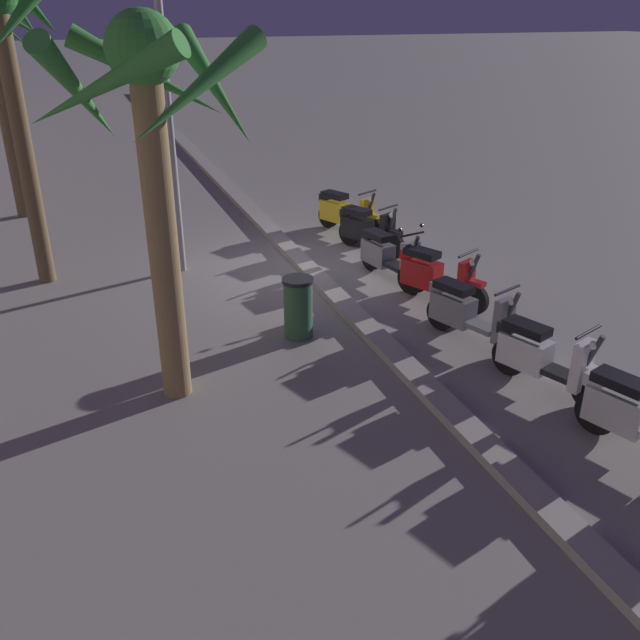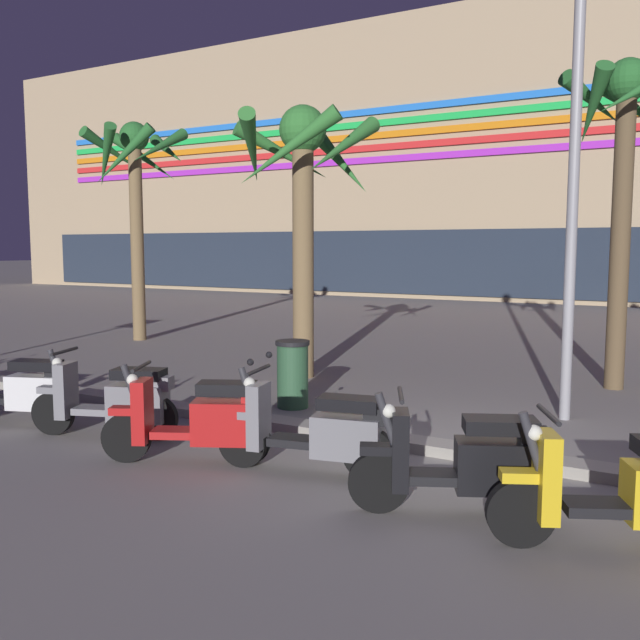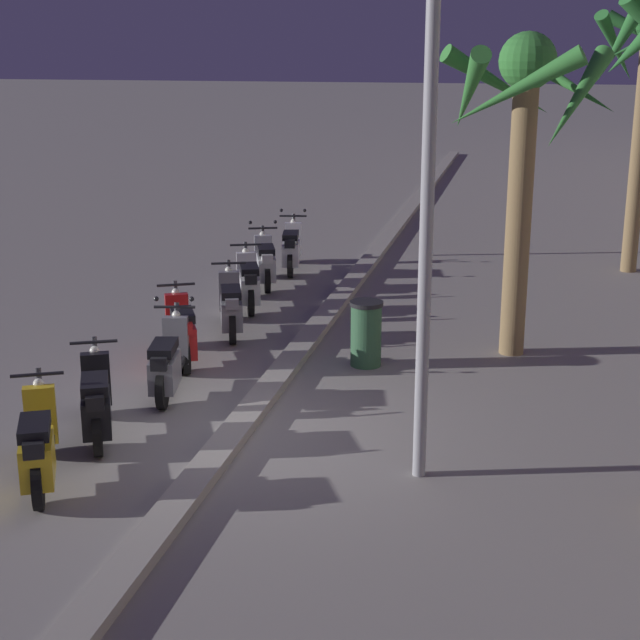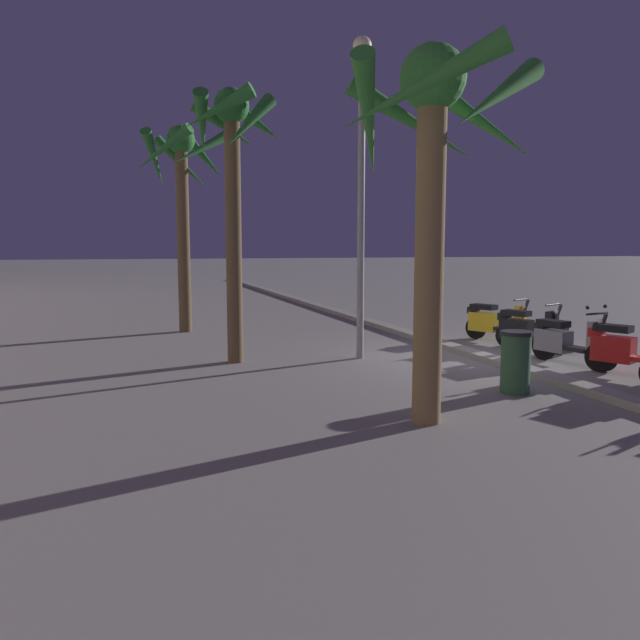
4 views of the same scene
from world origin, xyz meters
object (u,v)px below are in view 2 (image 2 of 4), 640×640
Objects in this scene: palm_tree_mid_walkway at (136,175)px; scooter_black_mid_front at (466,462)px; palm_tree_by_mall_entrance at (625,143)px; litter_bin at (293,373)px; scooter_grey_mid_rear at (318,431)px; scooter_yellow_lead_nearest at (634,490)px; palm_tree_near_sign at (302,178)px; scooter_grey_mid_centre at (115,400)px; street_lamp at (576,124)px; scooter_red_far_back at (200,420)px; scooter_white_gap_after_mid at (18,390)px.

scooter_black_mid_front is at bearing -33.47° from palm_tree_mid_walkway.
palm_tree_by_mall_entrance reaches higher than litter_bin.
scooter_grey_mid_rear reaches higher than scooter_yellow_lead_nearest.
palm_tree_near_sign is 3.71m from litter_bin.
scooter_black_mid_front is (4.34, -0.25, 0.00)m from scooter_grey_mid_centre.
palm_tree_near_sign is 4.87× the size of litter_bin.
scooter_grey_mid_centre is 0.38× the size of palm_tree_near_sign.
street_lamp is (4.51, -0.83, 0.37)m from palm_tree_near_sign.
scooter_red_far_back is 0.97× the size of scooter_yellow_lead_nearest.
scooter_grey_mid_rear is at bearing 2.51° from scooter_white_gap_after_mid.
palm_tree_by_mall_entrance is (10.78, -0.57, -0.11)m from palm_tree_mid_walkway.
palm_tree_mid_walkway is at bearing 123.32° from scooter_white_gap_after_mid.
scooter_black_mid_front is at bearing -94.39° from palm_tree_by_mall_entrance.
scooter_yellow_lead_nearest is 0.37× the size of palm_tree_near_sign.
scooter_yellow_lead_nearest is 0.33× the size of palm_tree_by_mall_entrance.
scooter_grey_mid_rear reaches higher than scooter_black_mid_front.
scooter_yellow_lead_nearest is at bearing -82.67° from palm_tree_by_mall_entrance.
palm_tree_near_sign is at bearing 169.58° from street_lamp.
scooter_white_gap_after_mid is at bearing 178.96° from scooter_yellow_lead_nearest.
scooter_black_mid_front is (2.84, 0.01, -0.01)m from scooter_red_far_back.
scooter_red_far_back and scooter_black_mid_front have the same top height.
scooter_yellow_lead_nearest is (7.17, -0.13, 0.01)m from scooter_white_gap_after_mid.
scooter_grey_mid_rear is 2.90m from litter_bin.
scooter_white_gap_after_mid is 0.90× the size of scooter_grey_mid_rear.
palm_tree_mid_walkway reaches higher than scooter_yellow_lead_nearest.
palm_tree_near_sign is 4.60m from street_lamp.
palm_tree_mid_walkway reaches higher than scooter_white_gap_after_mid.
scooter_red_far_back is (3.04, -0.10, 0.01)m from scooter_white_gap_after_mid.
litter_bin is (-4.60, 2.64, 0.03)m from scooter_yellow_lead_nearest.
scooter_red_far_back is at bearing -71.87° from palm_tree_near_sign.
scooter_yellow_lead_nearest is 13.91m from palm_tree_mid_walkway.
street_lamp is at bearing 63.65° from scooter_grey_mid_rear.
scooter_white_gap_after_mid is at bearing -108.60° from palm_tree_near_sign.
scooter_white_gap_after_mid is 9.48m from palm_tree_by_mall_entrance.
scooter_grey_mid_rear is 1.93× the size of litter_bin.
palm_tree_near_sign is (-5.64, 4.66, 2.97)m from scooter_yellow_lead_nearest.
scooter_white_gap_after_mid is at bearing -173.76° from scooter_grey_mid_centre.
scooter_black_mid_front reaches higher than litter_bin.
scooter_yellow_lead_nearest is at bearing -73.47° from street_lamp.
scooter_yellow_lead_nearest is 1.80× the size of litter_bin.
scooter_red_far_back is 1.29m from scooter_grey_mid_rear.
litter_bin is at bearing 141.95° from scooter_black_mid_front.
scooter_grey_mid_centre is 9.53m from palm_tree_mid_walkway.
scooter_white_gap_after_mid is 5.88m from scooter_black_mid_front.
street_lamp is at bearing 18.88° from litter_bin.
scooter_yellow_lead_nearest is at bearing -30.61° from palm_tree_mid_walkway.
scooter_black_mid_front is 0.26× the size of street_lamp.
scooter_grey_mid_centre reaches higher than litter_bin.
palm_tree_mid_walkway is (-10.30, 6.81, 3.51)m from scooter_black_mid_front.
scooter_white_gap_after_mid is 0.32× the size of palm_tree_by_mall_entrance.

